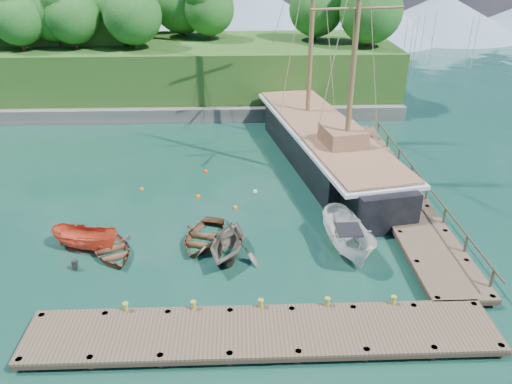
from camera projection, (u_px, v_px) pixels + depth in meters
ground at (220, 256)px, 27.14m from camera, size 160.00×160.00×0.00m
dock_near at (262, 332)px, 21.22m from camera, size 20.00×3.20×1.10m
dock_east at (393, 188)px, 33.58m from camera, size 3.20×24.00×1.10m
bollard_0 at (128, 321)px, 22.46m from camera, size 0.26×0.26×0.45m
bollard_1 at (195, 320)px, 22.56m from camera, size 0.26×0.26×0.45m
bollard_2 at (261, 318)px, 22.66m from camera, size 0.26×0.26×0.45m
bollard_3 at (326, 316)px, 22.77m from camera, size 0.26×0.26×0.45m
bollard_4 at (391, 315)px, 22.87m from camera, size 0.26×0.26×0.45m
rowboat_0 at (112, 254)px, 27.26m from camera, size 4.32×4.81×0.82m
rowboat_1 at (228, 257)px, 26.99m from camera, size 4.57×4.99×2.23m
rowboat_2 at (203, 242)px, 28.38m from camera, size 4.15×4.96×0.88m
motorboat_orange at (88, 249)px, 27.73m from camera, size 4.21×2.48×1.53m
cabin_boat_white at (347, 252)px, 27.47m from camera, size 2.83×5.65×2.09m
schooner at (324, 147)px, 38.17m from camera, size 9.14×28.54×21.28m
mooring_buoy_0 at (112, 232)px, 29.37m from camera, size 0.35×0.35×0.35m
mooring_buoy_1 at (198, 197)px, 33.31m from camera, size 0.35×0.35×0.35m
mooring_buoy_2 at (235, 208)px, 31.96m from camera, size 0.32×0.32×0.32m
mooring_buoy_3 at (255, 192)px, 33.98m from camera, size 0.30×0.30×0.30m
mooring_buoy_4 at (142, 189)px, 34.32m from camera, size 0.28×0.28×0.28m
mooring_buoy_5 at (206, 172)px, 36.93m from camera, size 0.34×0.34×0.34m
headland at (103, 45)px, 52.14m from camera, size 51.00×19.31×12.90m
distant_ridge at (254, 10)px, 87.71m from camera, size 117.00×40.00×10.00m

